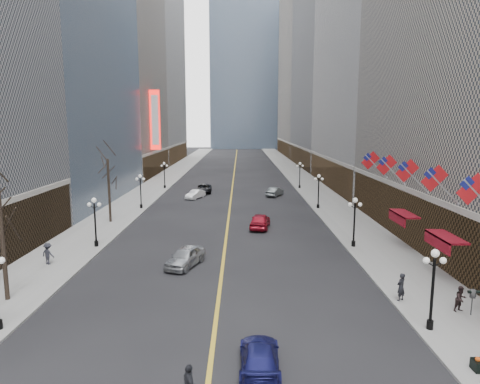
{
  "coord_description": "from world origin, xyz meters",
  "views": [
    {
      "loc": [
        1.41,
        -7.93,
        11.26
      ],
      "look_at": [
        1.4,
        15.79,
        7.47
      ],
      "focal_mm": 32.0,
      "sensor_mm": 36.0,
      "label": 1
    }
  ],
  "objects_px": {
    "car_sb_mid": "(260,221)",
    "streetlamp_east_3": "(300,172)",
    "streetlamp_west_2": "(141,188)",
    "car_nb_mid": "(195,194)",
    "streetlamp_west_1": "(95,217)",
    "ped_ne_corner": "(401,287)",
    "streetlamp_east_0": "(433,281)",
    "car_sb_near": "(260,357)",
    "car_nb_far": "(204,189)",
    "car_sb_far": "(275,192)",
    "streetlamp_east_1": "(355,217)",
    "streetlamp_west_3": "(164,172)",
    "streetlamp_east_2": "(319,188)",
    "car_nb_near": "(185,257)"
  },
  "relations": [
    {
      "from": "streetlamp_east_1",
      "to": "car_sb_mid",
      "type": "height_order",
      "value": "streetlamp_east_1"
    },
    {
      "from": "car_nb_mid",
      "to": "car_sb_mid",
      "type": "xyz_separation_m",
      "value": [
        8.99,
        -18.69,
        0.17
      ]
    },
    {
      "from": "streetlamp_west_1",
      "to": "car_sb_far",
      "type": "distance_m",
      "value": 33.93
    },
    {
      "from": "streetlamp_west_3",
      "to": "car_sb_mid",
      "type": "xyz_separation_m",
      "value": [
        15.37,
        -28.54,
        -2.08
      ]
    },
    {
      "from": "streetlamp_west_1",
      "to": "streetlamp_east_2",
      "type": "bearing_deg",
      "value": 37.33
    },
    {
      "from": "car_nb_near",
      "to": "car_sb_mid",
      "type": "relative_size",
      "value": 0.95
    },
    {
      "from": "streetlamp_west_3",
      "to": "car_sb_far",
      "type": "xyz_separation_m",
      "value": [
        18.65,
        -7.73,
        -2.19
      ]
    },
    {
      "from": "streetlamp_west_2",
      "to": "car_nb_far",
      "type": "distance_m",
      "value": 15.62
    },
    {
      "from": "streetlamp_east_2",
      "to": "car_sb_near",
      "type": "xyz_separation_m",
      "value": [
        -9.5,
        -37.75,
        -2.24
      ]
    },
    {
      "from": "streetlamp_east_2",
      "to": "car_nb_far",
      "type": "distance_m",
      "value": 21.38
    },
    {
      "from": "streetlamp_east_1",
      "to": "streetlamp_east_0",
      "type": "bearing_deg",
      "value": -90.0
    },
    {
      "from": "streetlamp_east_1",
      "to": "car_sb_far",
      "type": "bearing_deg",
      "value": 99.94
    },
    {
      "from": "car_nb_far",
      "to": "car_sb_far",
      "type": "relative_size",
      "value": 1.17
    },
    {
      "from": "streetlamp_west_3",
      "to": "car_sb_far",
      "type": "bearing_deg",
      "value": -22.53
    },
    {
      "from": "car_sb_near",
      "to": "ped_ne_corner",
      "type": "distance_m",
      "value": 12.0
    },
    {
      "from": "streetlamp_east_3",
      "to": "car_nb_far",
      "type": "distance_m",
      "value": 17.03
    },
    {
      "from": "streetlamp_west_3",
      "to": "car_nb_mid",
      "type": "xyz_separation_m",
      "value": [
        6.38,
        -9.84,
        -2.25
      ]
    },
    {
      "from": "streetlamp_east_2",
      "to": "streetlamp_west_3",
      "type": "distance_m",
      "value": 29.68
    },
    {
      "from": "car_sb_mid",
      "to": "streetlamp_east_3",
      "type": "bearing_deg",
      "value": -96.96
    },
    {
      "from": "streetlamp_east_3",
      "to": "ped_ne_corner",
      "type": "height_order",
      "value": "streetlamp_east_3"
    },
    {
      "from": "ped_ne_corner",
      "to": "streetlamp_east_1",
      "type": "bearing_deg",
      "value": -125.5
    },
    {
      "from": "car_nb_far",
      "to": "car_sb_mid",
      "type": "distance_m",
      "value": 25.49
    },
    {
      "from": "streetlamp_east_0",
      "to": "streetlamp_west_2",
      "type": "xyz_separation_m",
      "value": [
        -23.6,
        34.0,
        0.0
      ]
    },
    {
      "from": "streetlamp_east_0",
      "to": "car_nb_far",
      "type": "distance_m",
      "value": 50.41
    },
    {
      "from": "streetlamp_east_2",
      "to": "car_sb_far",
      "type": "relative_size",
      "value": 1.05
    },
    {
      "from": "streetlamp_east_1",
      "to": "car_nb_mid",
      "type": "xyz_separation_m",
      "value": [
        -17.22,
        26.16,
        -2.25
      ]
    },
    {
      "from": "streetlamp_east_3",
      "to": "car_nb_mid",
      "type": "height_order",
      "value": "streetlamp_east_3"
    },
    {
      "from": "streetlamp_west_1",
      "to": "ped_ne_corner",
      "type": "distance_m",
      "value": 26.44
    },
    {
      "from": "car_nb_far",
      "to": "ped_ne_corner",
      "type": "relative_size",
      "value": 2.81
    },
    {
      "from": "streetlamp_west_2",
      "to": "car_sb_near",
      "type": "relative_size",
      "value": 1.0
    },
    {
      "from": "streetlamp_east_3",
      "to": "streetlamp_west_1",
      "type": "height_order",
      "value": "same"
    },
    {
      "from": "streetlamp_east_3",
      "to": "car_nb_near",
      "type": "xyz_separation_m",
      "value": [
        -14.77,
        -41.11,
        -2.12
      ]
    },
    {
      "from": "streetlamp_west_2",
      "to": "car_nb_mid",
      "type": "distance_m",
      "value": 10.6
    },
    {
      "from": "streetlamp_east_1",
      "to": "ped_ne_corner",
      "type": "height_order",
      "value": "streetlamp_east_1"
    },
    {
      "from": "car_nb_near",
      "to": "car_nb_far",
      "type": "height_order",
      "value": "car_nb_near"
    },
    {
      "from": "streetlamp_east_1",
      "to": "streetlamp_west_1",
      "type": "bearing_deg",
      "value": 180.0
    },
    {
      "from": "streetlamp_east_1",
      "to": "car_sb_mid",
      "type": "relative_size",
      "value": 0.94
    },
    {
      "from": "streetlamp_west_2",
      "to": "car_nb_near",
      "type": "xyz_separation_m",
      "value": [
        8.83,
        -23.11,
        -2.12
      ]
    },
    {
      "from": "car_sb_mid",
      "to": "streetlamp_west_1",
      "type": "bearing_deg",
      "value": 35.04
    },
    {
      "from": "car_sb_near",
      "to": "car_sb_mid",
      "type": "height_order",
      "value": "car_sb_mid"
    },
    {
      "from": "streetlamp_east_3",
      "to": "car_sb_far",
      "type": "distance_m",
      "value": 9.44
    },
    {
      "from": "car_nb_mid",
      "to": "car_nb_far",
      "type": "bearing_deg",
      "value": 105.37
    },
    {
      "from": "streetlamp_west_2",
      "to": "car_nb_mid",
      "type": "height_order",
      "value": "streetlamp_west_2"
    },
    {
      "from": "car_nb_mid",
      "to": "streetlamp_west_1",
      "type": "bearing_deg",
      "value": -79.02
    },
    {
      "from": "streetlamp_east_2",
      "to": "ped_ne_corner",
      "type": "distance_m",
      "value": 30.23
    },
    {
      "from": "car_nb_far",
      "to": "streetlamp_west_1",
      "type": "bearing_deg",
      "value": -105.2
    },
    {
      "from": "streetlamp_east_3",
      "to": "car_nb_mid",
      "type": "relative_size",
      "value": 1.14
    },
    {
      "from": "streetlamp_west_1",
      "to": "car_sb_far",
      "type": "xyz_separation_m",
      "value": [
        18.65,
        28.27,
        -2.19
      ]
    },
    {
      "from": "streetlamp_west_1",
      "to": "streetlamp_west_3",
      "type": "height_order",
      "value": "same"
    },
    {
      "from": "streetlamp_east_0",
      "to": "streetlamp_east_1",
      "type": "xyz_separation_m",
      "value": [
        0.0,
        16.0,
        0.0
      ]
    }
  ]
}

